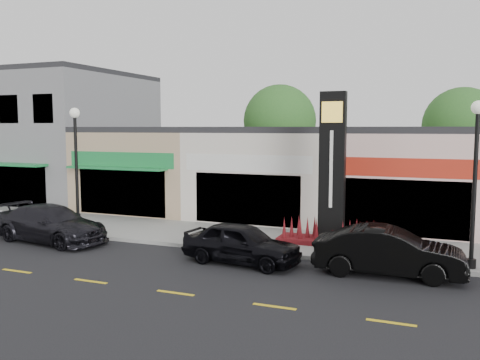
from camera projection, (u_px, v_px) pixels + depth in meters
The scene contains 15 objects.
ground at pixel (218, 267), 17.41m from camera, with size 120.00×120.00×0.00m, color black.
sidewalk at pixel (261, 239), 21.42m from camera, with size 52.00×4.30×0.15m, color gray.
curb at pixel (241, 251), 19.34m from camera, with size 52.00×0.20×0.15m, color gray.
building_grey_2story at pixel (46, 137), 34.27m from camera, with size 12.00×10.95×8.30m.
shop_beige at pixel (169, 167), 30.90m from camera, with size 7.00×10.85×4.80m.
shop_cream at pixel (279, 170), 28.31m from camera, with size 7.00×10.01×4.80m.
shop_pink_w at pixel (410, 174), 25.70m from camera, with size 7.00×10.01×4.80m.
tree_rear_west at pixel (280, 121), 36.35m from camera, with size 5.20×5.20×7.83m.
tree_rear_mid at pixel (462, 126), 31.92m from camera, with size 4.80×4.80×7.29m.
lamp_west_near at pixel (76, 157), 22.33m from camera, with size 0.44×0.44×5.47m.
lamp_east_near at pixel (475, 167), 16.38m from camera, with size 0.44×0.44×5.47m.
pylon_sign at pixel (332, 191), 19.93m from camera, with size 4.20×1.30×6.00m.
car_dark_sedan at pixel (51, 224), 21.16m from camera, with size 5.25×2.14×1.52m, color black.
car_black_sedan at pixel (241, 243), 17.78m from camera, with size 4.25×1.71×1.45m, color black.
car_black_conv at pixel (389, 252), 16.32m from camera, with size 4.73×1.65×1.56m, color black.
Camera 1 is at (7.05, -15.50, 4.75)m, focal length 38.00 mm.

